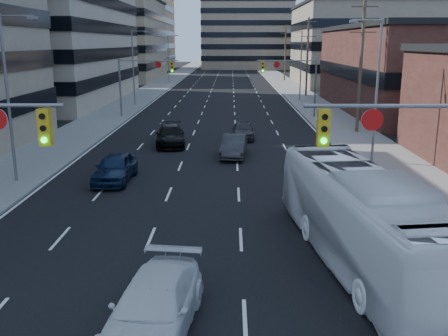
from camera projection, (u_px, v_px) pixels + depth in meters
name	position (u px, v px, depth m)	size (l,w,h in m)	color
road_surface	(226.00, 71.00, 134.19)	(18.00, 300.00, 0.02)	black
sidewalk_left	(183.00, 71.00, 134.33)	(5.00, 300.00, 0.15)	slate
sidewalk_right	(269.00, 71.00, 134.01)	(5.00, 300.00, 0.15)	slate
office_left_far	(109.00, 40.00, 103.47)	(20.00, 30.00, 16.00)	gray
storefront_right_mid	(435.00, 71.00, 55.20)	(20.00, 30.00, 9.00)	#472119
office_right_far	(360.00, 46.00, 91.42)	(22.00, 28.00, 14.00)	gray
bg_block_left	(128.00, 34.00, 141.82)	(24.00, 24.00, 20.00)	#ADA089
bg_block_right	(346.00, 49.00, 132.29)	(22.00, 22.00, 12.00)	gray
signal_near_right	(436.00, 156.00, 14.74)	(6.59, 0.33, 6.00)	slate
signal_far_left	(142.00, 76.00, 50.83)	(6.09, 0.33, 6.00)	slate
signal_far_right	(293.00, 76.00, 50.62)	(6.09, 0.33, 6.00)	slate
utility_pole_block	(361.00, 65.00, 41.47)	(2.20, 0.28, 11.00)	#4C3D2D
utility_pole_midblock	(307.00, 56.00, 70.56)	(2.20, 0.28, 11.00)	#4C3D2D
utility_pole_distant	(285.00, 52.00, 99.65)	(2.20, 0.28, 11.00)	#4C3D2D
streetlight_left_near	(10.00, 92.00, 26.44)	(2.03, 0.22, 9.00)	slate
streetlight_left_mid	(134.00, 64.00, 60.38)	(2.03, 0.22, 9.00)	slate
streetlight_left_far	(169.00, 56.00, 94.31)	(2.03, 0.22, 9.00)	slate
streetlight_right_near	(375.00, 84.00, 31.01)	(2.03, 0.22, 9.00)	slate
streetlight_right_far	(300.00, 62.00, 64.94)	(2.03, 0.22, 9.00)	slate
white_van	(154.00, 307.00, 13.25)	(2.09, 5.14, 1.49)	silver
transit_bus	(364.00, 219.00, 17.21)	(2.81, 12.02, 3.35)	white
sedan_blue	(115.00, 168.00, 27.86)	(1.87, 4.64, 1.58)	#0E1E39
sedan_grey_center	(234.00, 146.00, 33.92)	(1.57, 4.51, 1.48)	#2C2C2E
sedan_black_far	(170.00, 136.00, 37.62)	(2.12, 5.21, 1.51)	black
sedan_grey_right	(243.00, 130.00, 40.31)	(1.71, 4.26, 1.45)	#303032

